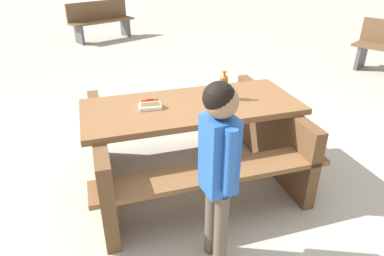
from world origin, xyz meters
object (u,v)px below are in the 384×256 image
hotdog_tray (150,105)px  child_in_coat (219,156)px  picnic_table (192,136)px  park_bench_mid (101,20)px  soda_bottle (224,86)px

hotdog_tray → child_in_coat: size_ratio=0.14×
picnic_table → park_bench_mid: 6.00m
soda_bottle → park_bench_mid: size_ratio=0.17×
hotdog_tray → child_in_coat: 0.97m
picnic_table → soda_bottle: size_ratio=7.30×
soda_bottle → child_in_coat: bearing=68.4°
child_in_coat → park_bench_mid: (0.45, -6.91, -0.37)m
picnic_table → hotdog_tray: size_ratio=9.92×
soda_bottle → park_bench_mid: (0.83, -5.94, -0.42)m
hotdog_tray → park_bench_mid: 5.98m
soda_bottle → picnic_table: bearing=7.5°
picnic_table → park_bench_mid: bearing=-84.8°
soda_bottle → child_in_coat: 1.05m
picnic_table → child_in_coat: 1.01m
soda_bottle → hotdog_tray: 0.65m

